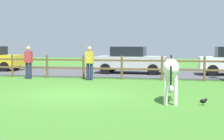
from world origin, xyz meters
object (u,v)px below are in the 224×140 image
(zebra, at_px, (171,72))
(visitor_left_of_tree, at_px, (90,62))
(visitor_right_of_tree, at_px, (29,61))
(parked_car_silver, at_px, (131,60))
(crow_on_grass, at_px, (203,101))

(zebra, xyz_separation_m, visitor_left_of_tree, (-4.05, 5.39, -0.02))
(visitor_left_of_tree, height_order, visitor_right_of_tree, same)
(zebra, height_order, visitor_left_of_tree, visitor_left_of_tree)
(visitor_left_of_tree, bearing_deg, visitor_right_of_tree, -178.98)
(parked_car_silver, distance_m, visitor_left_of_tree, 3.94)
(visitor_right_of_tree, bearing_deg, crow_on_grass, -34.64)
(zebra, distance_m, visitor_left_of_tree, 6.74)
(parked_car_silver, xyz_separation_m, visitor_left_of_tree, (-1.44, -3.67, 0.06))
(crow_on_grass, bearing_deg, parked_car_silver, 110.71)
(zebra, relative_size, crow_on_grass, 9.00)
(visitor_right_of_tree, bearing_deg, visitor_left_of_tree, 1.02)
(crow_on_grass, xyz_separation_m, visitor_left_of_tree, (-4.98, 5.68, 0.78))
(crow_on_grass, xyz_separation_m, parked_car_silver, (-3.54, 9.35, 0.72))
(crow_on_grass, bearing_deg, visitor_left_of_tree, 131.22)
(parked_car_silver, height_order, visitor_right_of_tree, visitor_right_of_tree)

